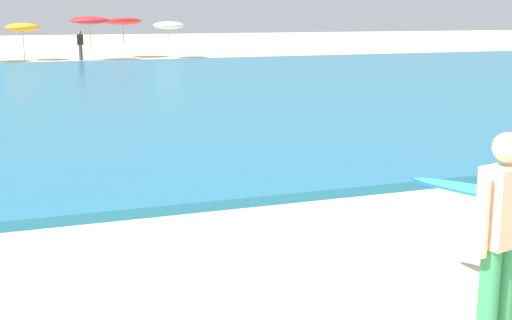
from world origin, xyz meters
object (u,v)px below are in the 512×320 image
(beach_umbrella_6, at_px, (89,20))
(beach_umbrella_7, at_px, (123,21))
(beach_umbrella_8, at_px, (169,25))
(beach_umbrella_5, at_px, (23,27))
(beachgoer_near_row_left, at_px, (80,45))

(beach_umbrella_6, xyz_separation_m, beach_umbrella_7, (2.08, 1.80, -0.09))
(beach_umbrella_7, bearing_deg, beach_umbrella_6, -139.08)
(beach_umbrella_6, bearing_deg, beach_umbrella_8, 6.09)
(beach_umbrella_5, xyz_separation_m, beach_umbrella_8, (7.76, -0.81, 0.07))
(beach_umbrella_6, distance_m, beachgoer_near_row_left, 1.51)
(beach_umbrella_7, bearing_deg, beachgoer_near_row_left, -154.87)
(beach_umbrella_6, xyz_separation_m, beach_umbrella_8, (4.41, 0.47, -0.31))
(beach_umbrella_5, relative_size, beach_umbrella_8, 0.97)
(beach_umbrella_6, distance_m, beach_umbrella_8, 4.44)
(beach_umbrella_7, distance_m, beach_umbrella_8, 2.69)
(beach_umbrella_8, height_order, beachgoer_near_row_left, beach_umbrella_8)
(beach_umbrella_5, bearing_deg, beach_umbrella_8, -6.00)
(beach_umbrella_6, bearing_deg, beach_umbrella_7, 40.92)
(beach_umbrella_5, xyz_separation_m, beachgoer_near_row_left, (2.89, -0.68, -0.92))
(beach_umbrella_5, height_order, beach_umbrella_6, beach_umbrella_6)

